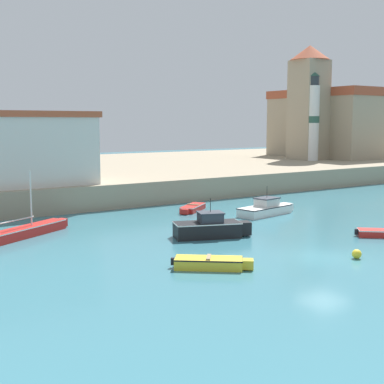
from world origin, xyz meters
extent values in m
plane|color=teal|center=(0.00, 0.00, 0.00)|extent=(200.00, 200.00, 0.00)
cube|color=gray|center=(0.00, 40.68, 1.05)|extent=(120.00, 40.00, 2.10)
cube|color=black|center=(-2.45, 7.60, 0.49)|extent=(4.46, 3.00, 0.98)
cube|color=black|center=(-0.14, 6.77, 0.49)|extent=(1.04, 1.14, 0.83)
cube|color=white|center=(-2.45, 7.60, 0.94)|extent=(4.51, 3.03, 0.07)
cube|color=#333842|center=(-2.26, 7.53, 1.26)|extent=(1.79, 1.69, 0.57)
cube|color=#2D333D|center=(-2.26, 7.53, 1.59)|extent=(1.94, 1.82, 0.08)
cylinder|color=black|center=(-2.26, 7.53, 2.08)|extent=(0.04, 0.04, 0.90)
cube|color=yellow|center=(-6.56, 1.59, 0.27)|extent=(3.39, 3.03, 0.54)
cube|color=yellow|center=(-5.02, 0.38, 0.27)|extent=(0.84, 0.86, 0.46)
cube|color=black|center=(-6.56, 1.59, 0.50)|extent=(3.42, 3.06, 0.07)
cube|color=#997F5B|center=(-6.56, 1.59, 0.58)|extent=(0.79, 0.93, 0.08)
cube|color=black|center=(-7.97, 2.71, 0.32)|extent=(0.28, 0.28, 0.36)
cube|color=red|center=(2.45, 16.64, 0.24)|extent=(3.31, 2.90, 0.48)
cube|color=red|center=(0.93, 15.50, 0.24)|extent=(0.79, 0.81, 0.41)
cube|color=white|center=(2.45, 16.64, 0.44)|extent=(3.35, 2.92, 0.07)
cube|color=#997F5B|center=(2.45, 16.64, 0.52)|extent=(0.74, 0.89, 0.08)
cube|color=black|center=(3.86, 17.71, 0.29)|extent=(0.28, 0.28, 0.36)
cube|color=red|center=(-11.93, 14.19, 0.33)|extent=(5.99, 4.12, 0.65)
cube|color=red|center=(-9.00, 15.89, 0.33)|extent=(0.74, 0.78, 0.55)
cube|color=white|center=(-11.93, 14.19, 0.61)|extent=(6.05, 4.16, 0.07)
cylinder|color=silver|center=(-11.52, 14.42, 2.41)|extent=(0.10, 0.10, 3.52)
cylinder|color=silver|center=(-12.61, 13.79, 1.20)|extent=(2.48, 1.49, 0.08)
cube|color=black|center=(5.79, 2.66, 0.28)|extent=(0.28, 0.28, 0.36)
cube|color=white|center=(6.06, 11.85, 0.35)|extent=(5.03, 2.60, 0.70)
cube|color=white|center=(8.80, 12.37, 0.35)|extent=(0.95, 1.08, 0.60)
cube|color=black|center=(6.06, 11.85, 0.66)|extent=(5.08, 2.63, 0.07)
cube|color=silver|center=(6.29, 11.89, 0.99)|extent=(1.89, 1.59, 0.59)
cube|color=#2D333D|center=(6.29, 11.89, 1.33)|extent=(2.05, 1.70, 0.08)
cylinder|color=black|center=(6.29, 11.89, 1.82)|extent=(0.04, 0.04, 0.90)
sphere|color=yellow|center=(1.18, -1.20, 0.25)|extent=(0.51, 0.51, 0.51)
cube|color=gray|center=(40.00, 36.53, 6.48)|extent=(9.58, 16.96, 8.76)
cube|color=#9E472D|center=(40.00, 36.53, 11.45)|extent=(9.77, 17.30, 1.20)
cube|color=gray|center=(33.10, 33.98, 8.90)|extent=(4.22, 4.22, 13.60)
cone|color=#9E472D|center=(33.10, 33.98, 16.70)|extent=(5.48, 5.48, 2.00)
cylinder|color=silver|center=(32.00, 32.20, 7.12)|extent=(1.90, 1.90, 10.03)
cylinder|color=#2D5647|center=(32.00, 32.20, 7.62)|extent=(1.96, 1.96, 0.90)
cylinder|color=#262D33|center=(32.00, 32.20, 12.73)|extent=(1.62, 1.62, 1.20)
cone|color=#2D5647|center=(32.00, 32.20, 13.73)|extent=(1.81, 1.81, 0.80)
cube|color=silver|center=(-8.00, 24.39, 4.88)|extent=(8.93, 5.59, 5.55)
cube|color=#B25133|center=(-8.00, 24.39, 7.90)|extent=(9.38, 5.87, 0.50)
camera|label=1|loc=(-21.54, -19.66, 7.26)|focal=50.00mm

